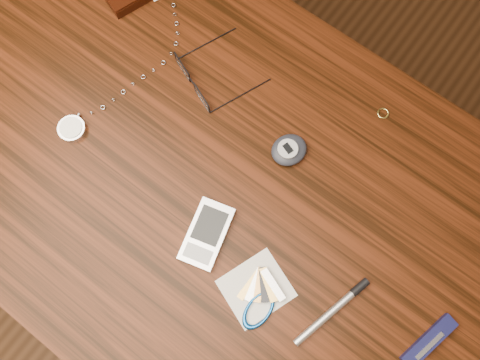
{
  "coord_description": "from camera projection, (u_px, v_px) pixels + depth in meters",
  "views": [
    {
      "loc": [
        0.17,
        -0.14,
        1.48
      ],
      "look_at": [
        0.05,
        0.02,
        0.76
      ],
      "focal_mm": 35.0,
      "sensor_mm": 36.0,
      "label": 1
    }
  ],
  "objects": [
    {
      "name": "notepad_keys",
      "position": [
        258.0,
        298.0,
        0.7
      ],
      "size": [
        0.11,
        0.12,
        0.01
      ],
      "color": "silver",
      "rests_on": "desk"
    },
    {
      "name": "ground",
      "position": [
        222.0,
        240.0,
        1.48
      ],
      "size": [
        3.8,
        3.8,
        0.0
      ],
      "primitive_type": "plane",
      "color": "#472814",
      "rests_on": "ground"
    },
    {
      "name": "pocket_knife",
      "position": [
        429.0,
        341.0,
        0.68
      ],
      "size": [
        0.04,
        0.1,
        0.01
      ],
      "color": "#12143C",
      "rests_on": "desk"
    },
    {
      "name": "desk",
      "position": [
        209.0,
        189.0,
        0.86
      ],
      "size": [
        1.0,
        0.7,
        0.75
      ],
      "color": "#381609",
      "rests_on": "ground"
    },
    {
      "name": "silver_pen",
      "position": [
        337.0,
        307.0,
        0.7
      ],
      "size": [
        0.05,
        0.14,
        0.01
      ],
      "color": "#BBBCC0",
      "rests_on": "desk"
    },
    {
      "name": "pedometer",
      "position": [
        289.0,
        150.0,
        0.76
      ],
      "size": [
        0.07,
        0.07,
        0.02
      ],
      "color": "#21232D",
      "rests_on": "desk"
    },
    {
      "name": "pda_phone",
      "position": [
        207.0,
        234.0,
        0.72
      ],
      "size": [
        0.08,
        0.11,
        0.02
      ],
      "color": "silver",
      "rests_on": "desk"
    },
    {
      "name": "eyeglasses",
      "position": [
        196.0,
        81.0,
        0.79
      ],
      "size": [
        0.15,
        0.16,
        0.03
      ],
      "color": "black",
      "rests_on": "desk"
    },
    {
      "name": "gold_ring",
      "position": [
        383.0,
        113.0,
        0.78
      ],
      "size": [
        0.02,
        0.02,
        0.0
      ],
      "primitive_type": "torus",
      "rotation": [
        0.0,
        0.0,
        0.03
      ],
      "color": "#F2DC6D",
      "rests_on": "desk"
    },
    {
      "name": "pocket_watch",
      "position": [
        78.0,
        123.0,
        0.77
      ],
      "size": [
        0.11,
        0.35,
        0.01
      ],
      "color": "silver",
      "rests_on": "desk"
    }
  ]
}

